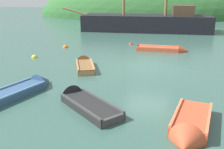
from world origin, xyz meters
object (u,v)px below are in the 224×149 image
object	(u,v)px
rowboat_near_dock	(22,91)
rowboat_outer_left	(82,103)
buoy_yellow	(34,57)
rowboat_center	(84,66)
buoy_orange	(65,48)
rowboat_far	(190,128)
rowboat_outer_right	(165,50)
sailing_ship	(147,25)
buoy_red	(131,44)

from	to	relation	value
rowboat_near_dock	rowboat_outer_left	xyz separation A→B (m)	(2.94, -0.64, -0.01)
buoy_yellow	rowboat_outer_left	bearing A→B (deg)	-49.59
rowboat_center	buoy_orange	world-z (taller)	rowboat_center
rowboat_far	rowboat_outer_right	world-z (taller)	rowboat_far
sailing_ship	buoy_orange	bearing A→B (deg)	60.13
rowboat_near_dock	sailing_ship	bearing A→B (deg)	7.81
rowboat_near_dock	buoy_yellow	distance (m)	6.48
buoy_red	buoy_orange	bearing A→B (deg)	-154.08
rowboat_near_dock	rowboat_outer_right	xyz separation A→B (m)	(5.89, 9.80, -0.01)
rowboat_center	buoy_yellow	xyz separation A→B (m)	(-3.99, 1.47, -0.08)
rowboat_far	rowboat_outer_right	size ratio (longest dim) A/B	0.81
rowboat_far	buoy_orange	xyz separation A→B (m)	(-8.71, 11.27, -0.12)
rowboat_outer_left	buoy_yellow	world-z (taller)	rowboat_outer_left
rowboat_outer_right	rowboat_outer_left	bearing A→B (deg)	-105.24
rowboat_far	buoy_yellow	bearing A→B (deg)	-118.01
buoy_red	buoy_orange	distance (m)	5.43
rowboat_far	buoy_red	distance (m)	14.17
rowboat_outer_right	buoy_red	distance (m)	3.52
rowboat_center	buoy_red	size ratio (longest dim) A/B	10.32
buoy_red	buoy_yellow	bearing A→B (deg)	-133.77
buoy_orange	rowboat_near_dock	bearing A→B (deg)	-78.80
rowboat_far	buoy_red	xyz separation A→B (m)	(-3.83, 13.64, -0.12)
sailing_ship	rowboat_near_dock	distance (m)	20.39
rowboat_center	rowboat_far	size ratio (longest dim) A/B	1.05
sailing_ship	buoy_red	size ratio (longest dim) A/B	53.84
buoy_orange	buoy_yellow	world-z (taller)	buoy_orange
rowboat_outer_left	buoy_red	world-z (taller)	rowboat_outer_left
buoy_orange	buoy_yellow	bearing A→B (deg)	-102.32
rowboat_outer_left	buoy_orange	xyz separation A→B (m)	(-4.81, 10.08, -0.08)
sailing_ship	rowboat_outer_right	size ratio (longest dim) A/B	4.43
rowboat_near_dock	rowboat_outer_right	world-z (taller)	rowboat_near_dock
rowboat_near_dock	buoy_yellow	bearing A→B (deg)	42.16
rowboat_outer_right	rowboat_far	bearing A→B (deg)	-84.76
rowboat_outer_left	buoy_orange	distance (m)	11.17
rowboat_far	buoy_orange	bearing A→B (deg)	-131.08
rowboat_outer_left	buoy_orange	size ratio (longest dim) A/B	7.57
rowboat_outer_left	rowboat_far	bearing A→B (deg)	-156.31
sailing_ship	rowboat_center	world-z (taller)	sailing_ship
buoy_yellow	rowboat_near_dock	bearing A→B (deg)	-65.95
rowboat_outer_left	buoy_yellow	bearing A→B (deg)	-9.04
sailing_ship	rowboat_center	xyz separation A→B (m)	(-2.29, -15.60, -0.59)
rowboat_far	rowboat_near_dock	size ratio (longest dim) A/B	0.78
rowboat_center	rowboat_outer_right	distance (m)	7.02
rowboat_outer_left	rowboat_outer_right	size ratio (longest dim) A/B	0.87
rowboat_near_dock	buoy_red	distance (m)	12.20
sailing_ship	rowboat_outer_left	distance (m)	20.71
buoy_red	buoy_yellow	distance (m)	8.17
rowboat_outer_left	rowboat_center	bearing A→B (deg)	-32.14
rowboat_far	rowboat_outer_left	bearing A→B (deg)	-95.66
rowboat_near_dock	buoy_orange	xyz separation A→B (m)	(-1.87, 9.45, -0.09)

